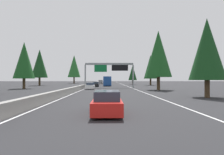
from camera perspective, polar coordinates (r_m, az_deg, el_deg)
The scene contains 20 objects.
ground_plane at distance 64.09m, azimuth -6.12°, elevation -2.48°, with size 320.00×320.00×0.00m, color #262628.
median_barrier at distance 84.03m, azimuth -5.13°, elevation -1.71°, with size 180.00×0.56×0.90m, color gray.
shoulder_stripe_right at distance 74.08m, azimuth 3.49°, elevation -2.21°, with size 160.00×0.16×0.01m, color silver.
shoulder_stripe_median at distance 74.03m, azimuth -5.25°, elevation -2.21°, with size 160.00×0.16×0.01m, color silver.
sign_gantry_overhead at distance 49.99m, azimuth -0.60°, elevation 2.79°, with size 0.50×12.68×6.39m.
sedan_distant_b at distance 12.50m, azimuth -1.47°, elevation -7.49°, with size 4.40×1.80×1.47m.
sedan_mid_left at distance 43.54m, azimuth -6.39°, elevation -2.51°, with size 4.40×1.80×1.47m.
minivan_near_right at distance 83.54m, azimuth -1.18°, elevation -1.37°, with size 5.00×1.95×1.69m.
sedan_far_right at distance 121.51m, azimuth -1.15°, elevation -1.23°, with size 4.40×1.80×1.47m.
pickup_far_left at distance 92.19m, azimuth -3.38°, elevation -1.32°, with size 5.60×2.00×1.86m.
bus_distant_a at distance 66.28m, azimuth -1.36°, elevation -0.94°, with size 11.50×2.55×3.10m.
box_truck_far_center at distance 107.21m, azimuth -1.20°, elevation -0.83°, with size 8.50×2.40×2.95m.
sedan_near_center at distance 56.95m, azimuth -4.85°, elevation -2.04°, with size 4.40×1.80×1.47m.
conifer_right_foreground at distance 26.24m, azimuth 26.05°, elevation 7.44°, with size 4.21×4.21×9.57m.
conifer_right_near at distance 40.82m, azimuth 13.42°, elevation 6.74°, with size 5.32×5.32×12.09m.
conifer_right_mid at distance 73.53m, azimuth 11.21°, elevation 3.06°, with size 4.91×4.91×11.16m.
conifer_right_far at distance 82.61m, azimuth 6.06°, elevation 1.41°, with size 3.61×3.61×8.20m.
conifer_left_near at distance 49.38m, azimuth -24.34°, elevation 4.60°, with size 4.76×4.76×10.81m.
conifer_left_mid at distance 72.33m, azimuth -20.44°, elevation 3.85°, with size 5.55×5.55×12.62m.
conifer_left_far at distance 104.25m, azimuth -11.04°, elevation 3.27°, with size 6.56×6.56×14.92m.
Camera 1 is at (-3.81, -5.60, 2.20)m, focal length 31.24 mm.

